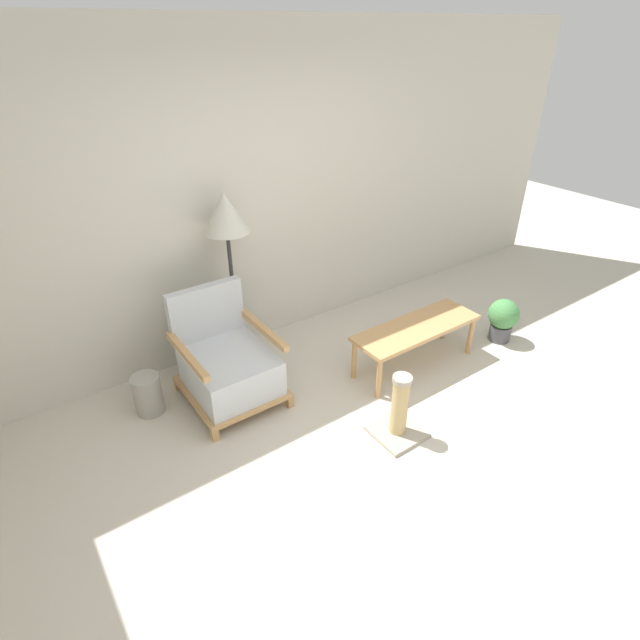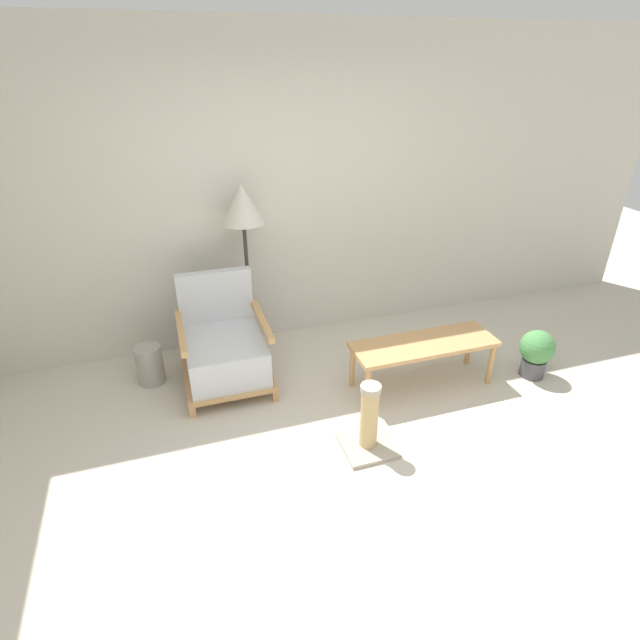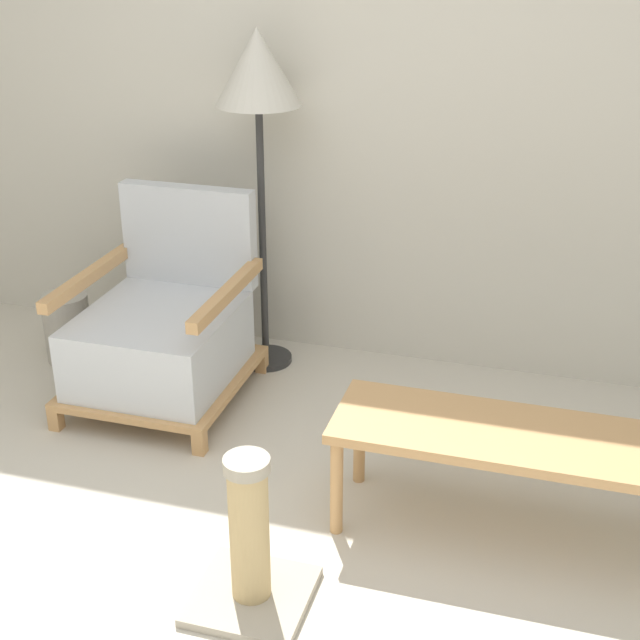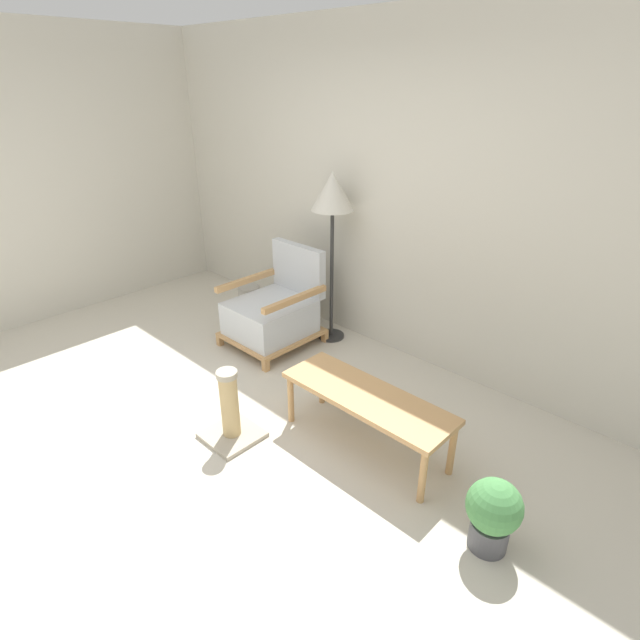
# 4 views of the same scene
# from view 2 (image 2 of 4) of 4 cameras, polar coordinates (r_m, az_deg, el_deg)

# --- Properties ---
(ground_plane) EXTENTS (14.00, 14.00, 0.00)m
(ground_plane) POSITION_cam_2_polar(r_m,az_deg,el_deg) (3.34, 4.87, -18.86)
(ground_plane) COLOR beige
(wall_back) EXTENTS (8.00, 0.06, 2.70)m
(wall_back) POSITION_cam_2_polar(r_m,az_deg,el_deg) (4.48, -5.30, 14.02)
(wall_back) COLOR beige
(wall_back) RESTS_ON ground_plane
(armchair) EXTENTS (0.69, 0.77, 0.87)m
(armchair) POSITION_cam_2_polar(r_m,az_deg,el_deg) (4.14, -10.87, -3.28)
(armchair) COLOR tan
(armchair) RESTS_ON ground_plane
(floor_lamp) EXTENTS (0.37, 0.37, 1.53)m
(floor_lamp) POSITION_cam_2_polar(r_m,az_deg,el_deg) (4.18, -8.80, 12.15)
(floor_lamp) COLOR #2D2D2D
(floor_lamp) RESTS_ON ground_plane
(coffee_table) EXTENTS (1.17, 0.40, 0.41)m
(coffee_table) POSITION_cam_2_polar(r_m,az_deg,el_deg) (4.08, 11.78, -3.08)
(coffee_table) COLOR tan
(coffee_table) RESTS_ON ground_plane
(vase) EXTENTS (0.22, 0.22, 0.33)m
(vase) POSITION_cam_2_polar(r_m,az_deg,el_deg) (4.37, -18.86, -4.83)
(vase) COLOR #9E998E
(vase) RESTS_ON ground_plane
(potted_plant) EXTENTS (0.28, 0.28, 0.42)m
(potted_plant) POSITION_cam_2_polar(r_m,az_deg,el_deg) (4.55, 23.49, -3.32)
(potted_plant) COLOR #4C4C51
(potted_plant) RESTS_ON ground_plane
(scratching_post) EXTENTS (0.36, 0.36, 0.52)m
(scratching_post) POSITION_cam_2_polar(r_m,az_deg,el_deg) (3.50, 5.59, -11.90)
(scratching_post) COLOR #B2A893
(scratching_post) RESTS_ON ground_plane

